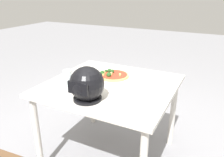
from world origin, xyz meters
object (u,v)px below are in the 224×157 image
at_px(dining_table, 111,93).
at_px(pizza, 112,75).
at_px(motorcycle_helmet, 87,85).
at_px(drinking_glass, 68,78).

xyz_separation_m(dining_table, pizza, (0.05, -0.13, 0.11)).
distance_m(dining_table, pizza, 0.18).
xyz_separation_m(motorcycle_helmet, drinking_glass, (0.27, -0.14, -0.05)).
distance_m(dining_table, motorcycle_helmet, 0.38).
relative_size(pizza, motorcycle_helmet, 1.11).
bearing_deg(drinking_glass, motorcycle_helmet, 152.83).
xyz_separation_m(dining_table, motorcycle_helmet, (0.01, 0.33, 0.20)).
distance_m(pizza, drinking_glass, 0.40).
bearing_deg(pizza, motorcycle_helmet, 94.22).
relative_size(dining_table, pizza, 3.78).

